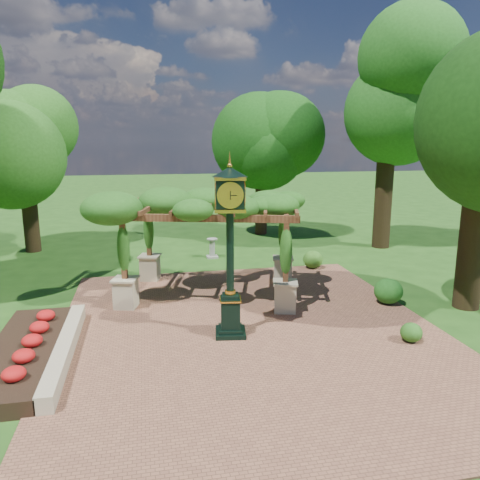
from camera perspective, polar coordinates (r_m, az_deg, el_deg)
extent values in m
plane|color=#1E4714|center=(11.73, 2.52, -13.13)|extent=(120.00, 120.00, 0.00)
cube|color=brown|center=(12.61, 1.39, -11.16)|extent=(10.00, 12.00, 0.04)
cube|color=#C6B793|center=(11.97, -20.55, -12.35)|extent=(0.35, 5.00, 0.40)
cube|color=red|center=(12.16, -24.83, -12.44)|extent=(1.50, 5.00, 0.36)
cube|color=black|center=(12.40, -1.17, -11.18)|extent=(0.88, 0.88, 0.12)
cube|color=black|center=(12.20, -1.18, -8.93)|extent=(0.55, 0.55, 0.87)
cube|color=gold|center=(12.07, -1.19, -7.22)|extent=(0.61, 0.61, 0.04)
cylinder|color=black|center=(11.71, -1.22, -1.41)|extent=(0.22, 0.22, 2.22)
cube|color=black|center=(11.46, -1.25, 5.66)|extent=(0.77, 0.77, 0.68)
cylinder|color=beige|center=(11.12, -1.19, 5.46)|extent=(0.58, 0.11, 0.58)
cone|color=black|center=(11.41, -1.26, 8.31)|extent=(0.99, 0.99, 0.24)
sphere|color=gold|center=(11.40, -1.26, 9.04)|extent=(0.14, 0.14, 0.14)
cube|color=beige|center=(14.58, -13.74, -6.34)|extent=(0.76, 0.76, 0.86)
cube|color=brown|center=(14.22, -14.02, -1.13)|extent=(0.19, 0.19, 1.77)
cube|color=beige|center=(13.93, 5.51, -6.92)|extent=(0.76, 0.76, 0.86)
cube|color=brown|center=(13.55, 5.62, -1.46)|extent=(0.19, 0.19, 1.77)
cube|color=beige|center=(17.22, -10.91, -3.36)|extent=(0.76, 0.76, 0.86)
cube|color=brown|center=(16.91, -11.09, 1.09)|extent=(0.19, 0.19, 1.77)
cube|color=beige|center=(16.67, 5.24, -3.70)|extent=(0.76, 0.76, 0.86)
cube|color=brown|center=(16.35, 5.33, 0.89)|extent=(0.19, 0.19, 1.77)
cube|color=brown|center=(13.49, -4.50, 2.66)|extent=(5.38, 1.60, 0.21)
cube|color=brown|center=(16.30, -3.06, 4.32)|extent=(5.38, 1.60, 0.21)
ellipsoid|color=#225418|center=(14.86, -3.73, 4.56)|extent=(6.26, 4.79, 0.96)
cube|color=#9B9B93|center=(20.29, -3.40, -2.05)|extent=(0.48, 0.48, 0.09)
cylinder|color=#9B9B93|center=(20.20, -3.42, -0.99)|extent=(0.24, 0.24, 0.77)
cylinder|color=#9B9B93|center=(20.11, -3.43, 0.13)|extent=(0.45, 0.45, 0.04)
ellipsoid|color=#275C1A|center=(12.67, 20.16, -10.53)|extent=(0.70, 0.70, 0.49)
ellipsoid|color=#1E5A19|center=(15.21, 17.64, -5.96)|extent=(1.11, 1.11, 0.78)
ellipsoid|color=#31631C|center=(18.65, 8.88, -2.36)|extent=(0.85, 0.85, 0.69)
cylinder|color=black|center=(23.17, -24.14, 2.25)|extent=(0.68, 0.68, 2.91)
ellipsoid|color=#275B1A|center=(22.90, -24.96, 11.53)|extent=(4.23, 4.23, 4.59)
cylinder|color=#352115|center=(25.21, 2.58, 3.73)|extent=(0.63, 0.63, 2.65)
ellipsoid|color=#154210|center=(24.94, 2.66, 11.51)|extent=(4.42, 4.42, 4.18)
cylinder|color=black|center=(22.93, 17.04, 4.31)|extent=(0.80, 0.80, 4.19)
ellipsoid|color=#205919|center=(22.88, 17.91, 17.83)|extent=(4.78, 4.78, 6.62)
cylinder|color=#332314|center=(15.56, 26.31, -1.67)|extent=(0.76, 0.76, 3.27)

